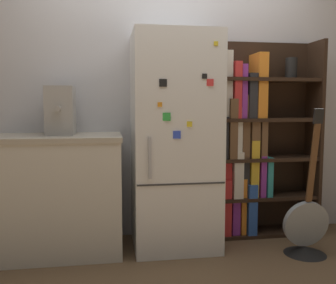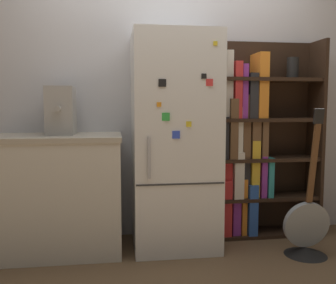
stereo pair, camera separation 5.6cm
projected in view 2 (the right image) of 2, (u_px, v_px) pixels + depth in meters
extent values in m
plane|color=brown|center=(177.00, 252.00, 2.95)|extent=(16.00, 16.00, 0.00)
cube|color=silver|center=(169.00, 88.00, 3.29)|extent=(8.00, 0.05, 2.60)
cube|color=white|center=(175.00, 142.00, 3.02)|extent=(0.67, 0.60, 1.71)
cube|color=#333333|center=(181.00, 184.00, 2.75)|extent=(0.66, 0.01, 0.01)
cube|color=#B2B2B7|center=(149.00, 158.00, 2.68)|extent=(0.02, 0.02, 0.30)
cube|color=red|center=(210.00, 82.00, 2.70)|extent=(0.05, 0.02, 0.05)
cube|color=green|center=(166.00, 117.00, 2.68)|extent=(0.06, 0.02, 0.06)
cube|color=yellow|center=(215.00, 43.00, 2.68)|extent=(0.03, 0.01, 0.03)
cube|color=blue|center=(176.00, 135.00, 2.70)|extent=(0.06, 0.02, 0.06)
cube|color=yellow|center=(189.00, 124.00, 2.71)|extent=(0.04, 0.02, 0.04)
cube|color=orange|center=(159.00, 105.00, 2.67)|extent=(0.03, 0.01, 0.03)
cube|color=black|center=(204.00, 76.00, 2.69)|extent=(0.04, 0.01, 0.04)
cube|color=black|center=(162.00, 83.00, 2.65)|extent=(0.05, 0.01, 0.05)
cube|color=black|center=(218.00, 140.00, 3.21)|extent=(0.03, 0.30, 1.71)
cube|color=black|center=(315.00, 139.00, 3.34)|extent=(0.03, 0.30, 1.71)
cube|color=black|center=(261.00, 138.00, 3.41)|extent=(0.92, 0.03, 1.71)
cube|color=black|center=(265.00, 232.00, 3.36)|extent=(0.86, 0.27, 0.03)
cube|color=black|center=(266.00, 197.00, 3.33)|extent=(0.86, 0.27, 0.03)
cube|color=black|center=(267.00, 158.00, 3.29)|extent=(0.86, 0.27, 0.03)
cube|color=black|center=(268.00, 120.00, 3.26)|extent=(0.86, 0.27, 0.03)
cube|color=black|center=(269.00, 80.00, 3.23)|extent=(0.86, 0.27, 0.03)
cube|color=red|center=(224.00, 206.00, 3.28)|extent=(0.08, 0.23, 0.49)
cube|color=purple|center=(234.00, 211.00, 3.30)|extent=(0.07, 0.21, 0.38)
cube|color=orange|center=(241.00, 205.00, 3.30)|extent=(0.04, 0.20, 0.49)
cube|color=#2D59B2|center=(249.00, 207.00, 3.31)|extent=(0.08, 0.25, 0.44)
cube|color=red|center=(224.00, 173.00, 3.26)|extent=(0.08, 0.20, 0.41)
cube|color=silver|center=(235.00, 174.00, 3.26)|extent=(0.08, 0.25, 0.40)
cube|color=#262628|center=(244.00, 168.00, 3.28)|extent=(0.05, 0.20, 0.49)
cube|color=gold|center=(251.00, 168.00, 3.29)|extent=(0.07, 0.24, 0.49)
cube|color=purple|center=(260.00, 175.00, 3.29)|extent=(0.05, 0.22, 0.36)
cube|color=teal|center=(266.00, 176.00, 3.31)|extent=(0.05, 0.24, 0.35)
cube|color=#262628|center=(223.00, 137.00, 3.22)|extent=(0.04, 0.23, 0.36)
cube|color=brown|center=(230.00, 128.00, 3.22)|extent=(0.07, 0.25, 0.51)
cube|color=silver|center=(237.00, 132.00, 3.23)|extent=(0.04, 0.22, 0.44)
cube|color=brown|center=(244.00, 126.00, 3.23)|extent=(0.06, 0.20, 0.54)
cube|color=brown|center=(253.00, 127.00, 3.24)|extent=(0.07, 0.21, 0.54)
cube|color=brown|center=(261.00, 137.00, 3.27)|extent=(0.05, 0.23, 0.34)
cube|color=silver|center=(225.00, 85.00, 3.18)|extent=(0.08, 0.21, 0.56)
cube|color=red|center=(235.00, 90.00, 3.19)|extent=(0.06, 0.24, 0.47)
cube|color=purple|center=(242.00, 92.00, 3.19)|extent=(0.05, 0.20, 0.45)
cube|color=#262628|center=(249.00, 96.00, 3.22)|extent=(0.07, 0.25, 0.38)
cube|color=orange|center=(259.00, 86.00, 3.23)|extent=(0.08, 0.26, 0.55)
cylinder|color=black|center=(293.00, 68.00, 3.25)|extent=(0.10, 0.10, 0.18)
cube|color=beige|center=(58.00, 196.00, 2.93)|extent=(0.98, 0.59, 0.88)
cube|color=#B2A893|center=(56.00, 138.00, 2.89)|extent=(1.00, 0.61, 0.04)
cube|color=#A5A39E|center=(61.00, 111.00, 2.92)|extent=(0.21, 0.31, 0.37)
cylinder|color=#A5A39E|center=(58.00, 108.00, 2.73)|extent=(0.04, 0.06, 0.04)
cone|color=black|center=(305.00, 251.00, 2.89)|extent=(0.32, 0.32, 0.06)
cylinder|color=gray|center=(306.00, 225.00, 2.87)|extent=(0.36, 0.09, 0.36)
cube|color=brown|center=(313.00, 164.00, 2.75)|extent=(0.04, 0.10, 0.60)
cube|color=black|center=(319.00, 116.00, 2.67)|extent=(0.07, 0.04, 0.11)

